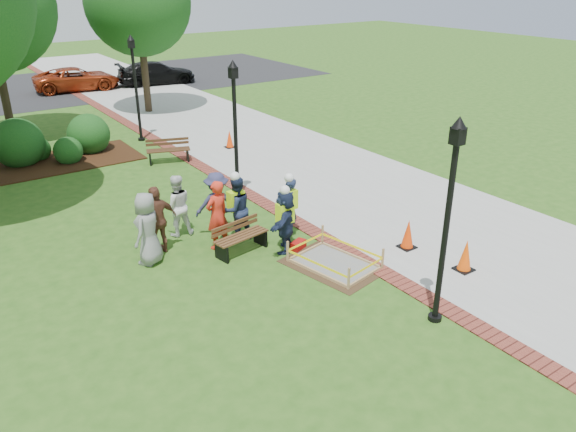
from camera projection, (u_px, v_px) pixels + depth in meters
ground at (300, 277)px, 13.15m from camera, size 100.00×100.00×0.00m
sidewalk at (255, 142)px, 23.25m from camera, size 6.00×60.00×0.02m
brick_edging at (183, 156)px, 21.55m from camera, size 0.50×60.00×0.03m
mulch_bed at (41, 165)px, 20.55m from camera, size 7.00×3.00×0.05m
parking_lot at (33, 89)px, 33.37m from camera, size 36.00×12.00×0.01m
wet_concrete_pad at (335, 257)px, 13.57m from camera, size 2.11×2.58×0.55m
bench_near at (241, 243)px, 14.19m from camera, size 1.52×0.71×0.79m
bench_far at (169, 155)px, 20.77m from camera, size 1.65×1.01×0.85m
cone_front at (465, 256)px, 13.26m from camera, size 0.41×0.41×0.81m
cone_back at (408, 235)px, 14.34m from camera, size 0.40×0.40×0.79m
cone_far at (230, 139)px, 22.41m from camera, size 0.37×0.37×0.73m
toolbox at (298, 245)px, 14.42m from camera, size 0.49×0.38×0.22m
lamp_near at (448, 209)px, 10.55m from camera, size 0.28×0.28×4.26m
lamp_mid at (235, 122)px, 16.54m from camera, size 0.28×0.28×4.26m
lamp_far at (135, 81)px, 22.53m from camera, size 0.28×0.28×4.26m
tree_right at (138, 3)px, 26.17m from camera, size 4.93×4.93×7.62m
shrub_b at (22, 164)px, 20.70m from camera, size 1.84×1.84×1.84m
shrub_c at (70, 163)px, 20.85m from camera, size 1.05×1.05×1.05m
shrub_d at (91, 151)px, 22.11m from camera, size 1.62×1.62×1.62m
shrub_e at (40, 159)px, 21.20m from camera, size 0.93×0.93×0.93m
casual_person_a at (148, 229)px, 13.44m from camera, size 0.69×0.66×1.82m
casual_person_b at (217, 215)px, 14.17m from camera, size 0.64×0.48×1.82m
casual_person_c at (177, 206)px, 14.89m from camera, size 0.61×0.46×1.70m
casual_person_d at (158, 220)px, 13.92m from camera, size 0.62×0.44×1.78m
casual_person_e at (217, 205)px, 14.86m from camera, size 0.67×0.56×1.78m
hivis_worker_a at (285, 219)px, 14.04m from camera, size 0.60×0.60×1.77m
hivis_worker_b at (289, 205)px, 14.85m from camera, size 0.60×0.60×1.77m
hivis_worker_c at (236, 207)px, 14.58m from camera, size 0.58×0.39×1.90m
parked_car_c at (78, 90)px, 33.10m from camera, size 2.47×4.65×1.45m
parked_car_d at (157, 84)px, 34.92m from camera, size 2.64×4.80×1.48m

